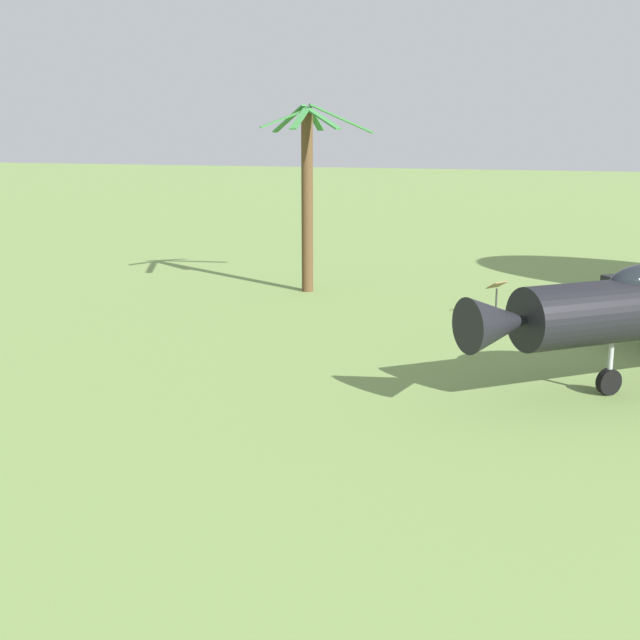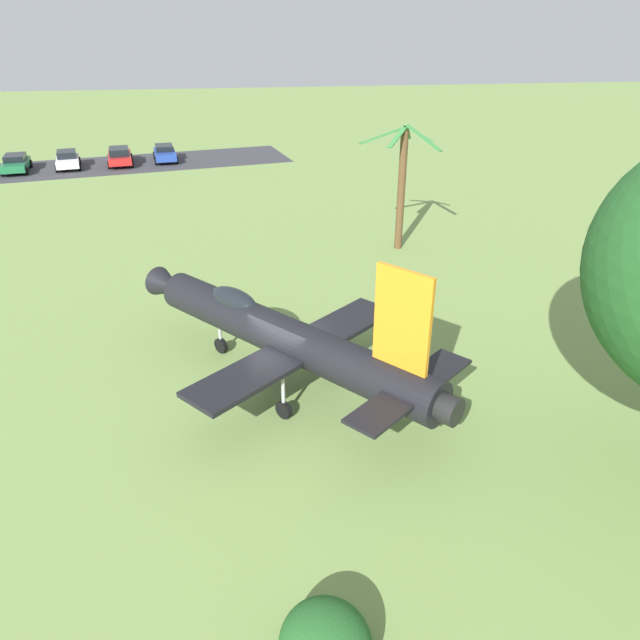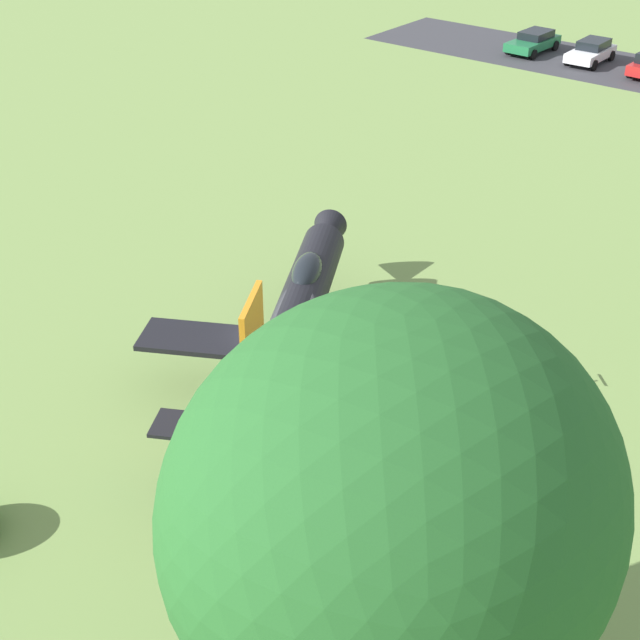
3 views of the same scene
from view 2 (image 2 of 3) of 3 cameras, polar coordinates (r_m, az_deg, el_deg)
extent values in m
plane|color=#75934C|center=(20.97, -3.09, -6.32)|extent=(200.00, 200.00, 0.00)
cube|color=#38383D|center=(56.69, -20.82, 13.59)|extent=(34.70, 14.18, 0.00)
cylinder|color=black|center=(19.98, -3.22, -1.72)|extent=(8.69, 9.99, 1.41)
cone|color=black|center=(24.57, -14.21, 3.17)|extent=(1.94, 1.99, 1.19)
cylinder|color=black|center=(16.85, 12.17, -8.37)|extent=(1.03, 1.00, 0.84)
ellipsoid|color=black|center=(21.44, -8.27, 1.92)|extent=(2.10, 2.26, 0.84)
cube|color=orange|center=(16.45, 7.89, -0.01)|extent=(1.26, 1.47, 2.96)
cube|color=black|center=(18.22, -7.44, -5.65)|extent=(3.85, 3.60, 0.16)
cube|color=black|center=(21.38, 2.66, -0.19)|extent=(3.85, 3.60, 0.16)
cube|color=black|center=(16.14, 5.60, -8.96)|extent=(2.09, 2.00, 0.10)
cube|color=black|center=(18.44, 11.53, -4.42)|extent=(2.09, 2.00, 0.10)
cylinder|color=#A5A8AD|center=(22.75, -9.60, -0.80)|extent=(0.12, 0.12, 1.48)
cylinder|color=black|center=(23.10, -9.46, -2.42)|extent=(0.52, 0.58, 0.60)
cylinder|color=#A5A8AD|center=(18.87, -3.55, -6.75)|extent=(0.12, 0.12, 1.48)
cylinder|color=black|center=(19.29, -3.49, -8.58)|extent=(0.52, 0.58, 0.60)
cylinder|color=#A5A8AD|center=(20.63, 1.93, -3.50)|extent=(0.12, 0.12, 1.48)
cylinder|color=black|center=(21.01, 1.90, -5.24)|extent=(0.52, 0.58, 0.60)
cylinder|color=brown|center=(32.89, 7.79, 12.08)|extent=(0.41, 0.41, 6.35)
cube|color=#387F3D|center=(31.79, 5.98, 17.15)|extent=(2.41, 0.54, 0.74)
cube|color=#387F3D|center=(31.36, 7.40, 16.95)|extent=(1.35, 1.61, 0.75)
cube|color=#387F3D|center=(31.45, 9.89, 16.81)|extent=(1.44, 2.13, 1.03)
cube|color=#387F3D|center=(32.48, 9.58, 17.15)|extent=(1.47, 0.28, 0.84)
cube|color=#387F3D|center=(33.10, 8.36, 17.41)|extent=(0.83, 1.45, 0.97)
cube|color=#387F3D|center=(32.85, 7.02, 17.42)|extent=(1.01, 1.52, 0.65)
cylinder|color=#333333|center=(26.80, 6.71, 2.44)|extent=(0.06, 0.06, 0.90)
cube|color=olive|center=(26.57, 6.78, 3.56)|extent=(0.72, 0.67, 0.25)
cube|color=#23429E|center=(56.77, -14.63, 15.10)|extent=(2.32, 4.30, 0.59)
cube|color=black|center=(56.99, -14.71, 15.68)|extent=(1.76, 2.31, 0.46)
cylinder|color=black|center=(55.55, -13.57, 14.66)|extent=(0.31, 0.66, 0.64)
cylinder|color=black|center=(55.47, -15.43, 14.43)|extent=(0.31, 0.66, 0.64)
cylinder|color=black|center=(58.19, -13.79, 15.17)|extent=(0.31, 0.66, 0.64)
cylinder|color=black|center=(58.12, -15.57, 14.95)|extent=(0.31, 0.66, 0.64)
cube|color=red|center=(56.56, -18.62, 14.55)|extent=(2.56, 4.86, 0.60)
cube|color=black|center=(56.09, -18.71, 15.06)|extent=(1.93, 2.62, 0.58)
cylinder|color=black|center=(58.14, -19.54, 14.42)|extent=(0.31, 0.67, 0.64)
cylinder|color=black|center=(58.11, -17.64, 14.69)|extent=(0.31, 0.67, 0.64)
cylinder|color=black|center=(55.15, -19.55, 13.80)|extent=(0.31, 0.67, 0.64)
cylinder|color=black|center=(55.12, -17.55, 14.08)|extent=(0.31, 0.67, 0.64)
cube|color=silver|center=(56.65, -23.01, 13.83)|extent=(2.58, 4.42, 0.55)
cube|color=black|center=(56.87, -23.11, 14.42)|extent=(1.90, 2.41, 0.53)
cylinder|color=black|center=(55.33, -22.04, 13.43)|extent=(0.34, 0.67, 0.64)
cylinder|color=black|center=(55.41, -23.91, 13.12)|extent=(0.34, 0.67, 0.64)
cylinder|color=black|center=(58.01, -22.05, 13.99)|extent=(0.34, 0.67, 0.64)
cylinder|color=black|center=(58.09, -23.84, 13.68)|extent=(0.34, 0.67, 0.64)
cube|color=#1E6B3D|center=(57.02, -27.12, 13.11)|extent=(2.49, 4.59, 0.55)
cube|color=black|center=(57.26, -27.18, 13.68)|extent=(1.88, 2.48, 0.48)
cylinder|color=black|center=(55.54, -26.29, 12.68)|extent=(0.31, 0.67, 0.64)
cylinder|color=black|center=(55.84, -28.19, 12.34)|extent=(0.31, 0.67, 0.64)
cylinder|color=black|center=(58.33, -25.98, 13.32)|extent=(0.31, 0.67, 0.64)
cylinder|color=black|center=(58.62, -27.79, 13.00)|extent=(0.31, 0.67, 0.64)
camera|label=1|loc=(29.72, -52.00, 5.78)|focal=48.41mm
camera|label=3|loc=(19.85, 78.31, 20.27)|focal=50.56mm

